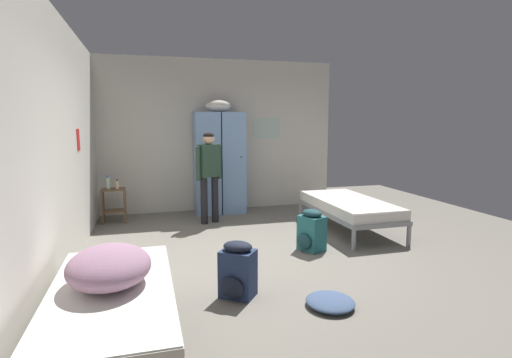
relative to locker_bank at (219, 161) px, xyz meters
name	(u,v)px	position (x,y,z in m)	size (l,w,h in m)	color
ground_plane	(262,257)	(0.05, -2.62, -0.97)	(9.27, 9.27, 0.00)	slate
room_backdrop	(153,140)	(-1.20, -1.33, 0.45)	(4.51, 5.85, 2.83)	beige
locker_bank	(219,161)	(0.00, 0.00, 0.00)	(0.90, 0.55, 2.07)	#7A9ECC
shelf_unit	(114,202)	(-1.85, -0.25, -0.62)	(0.38, 0.30, 0.57)	brown
bed_right	(349,206)	(1.69, -1.78, -0.59)	(0.90, 1.90, 0.49)	gray
bed_left_front	(112,302)	(-1.60, -4.30, -0.59)	(0.90, 1.90, 0.49)	gray
bedding_heap	(109,266)	(-1.61, -4.23, -0.34)	(0.60, 0.75, 0.28)	gray
person_traveler	(209,169)	(-0.31, -0.73, -0.06)	(0.45, 0.30, 1.50)	black
water_bottle	(108,183)	(-1.93, -0.23, -0.30)	(0.07, 0.07, 0.22)	silver
lotion_bottle	(117,185)	(-1.78, -0.29, -0.33)	(0.05, 0.05, 0.16)	beige
backpack_teal	(311,231)	(0.74, -2.53, -0.71)	(0.40, 0.39, 0.55)	#23666B
backpack_navy	(237,271)	(-0.51, -3.64, -0.71)	(0.41, 0.42, 0.55)	navy
clothes_pile_denim	(330,302)	(0.27, -4.08, -0.92)	(0.45, 0.48, 0.09)	#42567A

